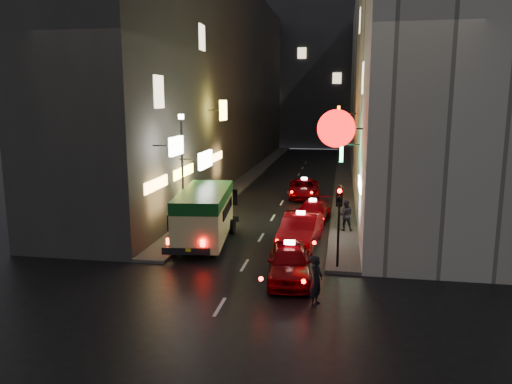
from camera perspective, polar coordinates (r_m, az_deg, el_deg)
The scene contains 15 objects.
ground at distance 14.49m, azimuth -8.21°, elevation -19.13°, with size 120.00×120.00×0.00m, color black.
building_left at distance 47.51m, azimuth -4.98°, elevation 12.80°, with size 7.61×52.00×18.00m.
building_right at distance 46.12m, azimuth 15.11°, elevation 12.55°, with size 8.18×52.00×18.00m.
building_far at distance 78.12m, azimuth 7.05°, elevation 13.36°, with size 30.00×10.00×22.00m, color #313136.
sidewalk_left at distance 47.20m, azimuth -0.40°, elevation 1.98°, with size 1.50×52.00×0.15m, color #4B4946.
sidewalk_right at distance 46.47m, azimuth 9.98°, elevation 1.69°, with size 1.50×52.00×0.15m, color #4B4946.
minibus at distance 24.91m, azimuth -5.89°, elevation -2.07°, with size 2.93×6.54×2.72m.
taxi_near at distance 20.13m, azimuth 3.84°, elevation -7.67°, with size 2.77×5.57×1.88m.
taxi_second at distance 24.70m, azimuth 5.11°, elevation -4.05°, with size 2.88×6.00×2.02m.
taxi_third at distance 29.38m, azimuth 6.49°, elevation -2.08°, with size 2.40×4.83×1.65m.
taxi_far at distance 36.78m, azimuth 5.52°, elevation 0.57°, with size 2.33×4.99×1.72m.
pedestrian_crossing at distance 17.80m, azimuth 6.91°, elevation -9.66°, with size 0.67×0.43×2.04m, color black.
pedestrian_sidewalk at distance 27.24m, azimuth 10.19°, elevation -2.39°, with size 0.72×0.45×1.92m, color black.
traffic_light at distance 20.88m, azimuth 9.48°, elevation -1.91°, with size 0.26×0.43×3.50m.
lamp_post at distance 26.48m, azimuth -8.42°, elevation 3.04°, with size 0.28×0.28×6.22m.
Camera 1 is at (4.05, -11.92, 7.17)m, focal length 35.00 mm.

